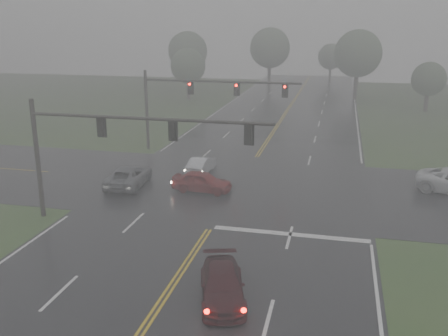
% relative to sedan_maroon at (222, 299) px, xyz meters
% --- Properties ---
extents(main_road, '(18.00, 160.00, 0.02)m').
position_rel_sedan_maroon_xyz_m(main_road, '(-2.40, 12.86, 0.00)').
color(main_road, black).
rests_on(main_road, ground).
extents(cross_street, '(120.00, 14.00, 0.02)m').
position_rel_sedan_maroon_xyz_m(cross_street, '(-2.40, 14.86, 0.00)').
color(cross_street, black).
rests_on(cross_street, ground).
extents(stop_bar, '(8.50, 0.50, 0.01)m').
position_rel_sedan_maroon_xyz_m(stop_bar, '(2.10, 7.26, 0.00)').
color(stop_bar, silver).
rests_on(stop_bar, ground).
extents(sedan_maroon, '(2.97, 4.75, 1.28)m').
position_rel_sedan_maroon_xyz_m(sedan_maroon, '(0.00, 0.00, 0.00)').
color(sedan_maroon, black).
rests_on(sedan_maroon, ground).
extents(sedan_red, '(4.19, 1.89, 1.40)m').
position_rel_sedan_maroon_xyz_m(sedan_red, '(-4.56, 13.16, 0.00)').
color(sedan_red, maroon).
rests_on(sedan_red, ground).
extents(sedan_silver, '(1.53, 3.88, 1.26)m').
position_rel_sedan_maroon_xyz_m(sedan_silver, '(-5.80, 17.43, 0.00)').
color(sedan_silver, silver).
rests_on(sedan_silver, ground).
extents(car_grey, '(2.82, 5.28, 1.41)m').
position_rel_sedan_maroon_xyz_m(car_grey, '(-9.93, 13.17, 0.00)').
color(car_grey, '#525459').
rests_on(car_grey, ground).
extents(signal_gantry_near, '(13.93, 0.31, 7.03)m').
position_rel_sedan_maroon_xyz_m(signal_gantry_near, '(-8.24, 6.67, 4.97)').
color(signal_gantry_near, black).
rests_on(signal_gantry_near, ground).
extents(signal_gantry_far, '(13.86, 0.36, 7.13)m').
position_rel_sedan_maroon_xyz_m(signal_gantry_far, '(-8.26, 23.67, 5.04)').
color(signal_gantry_far, black).
rests_on(signal_gantry_far, ground).
extents(tree_nw_a, '(5.15, 5.15, 7.56)m').
position_rel_sedan_maroon_xyz_m(tree_nw_a, '(-17.86, 53.35, 4.96)').
color(tree_nw_a, '#2F261F').
rests_on(tree_nw_a, ground).
extents(tree_ne_a, '(6.96, 6.96, 10.22)m').
position_rel_sedan_maroon_xyz_m(tree_ne_a, '(6.39, 59.48, 6.72)').
color(tree_ne_a, '#2F261F').
rests_on(tree_ne_a, ground).
extents(tree_n_mid, '(7.05, 7.05, 10.36)m').
position_rel_sedan_maroon_xyz_m(tree_n_mid, '(-8.37, 71.56, 6.81)').
color(tree_n_mid, '#2F261F').
rests_on(tree_n_mid, ground).
extents(tree_e_near, '(4.34, 4.34, 6.37)m').
position_rel_sedan_maroon_xyz_m(tree_e_near, '(15.13, 50.48, 4.17)').
color(tree_e_near, '#2F261F').
rests_on(tree_e_near, ground).
extents(tree_nw_b, '(6.65, 6.65, 9.76)m').
position_rel_sedan_maroon_xyz_m(tree_nw_b, '(-21.47, 64.99, 6.42)').
color(tree_nw_b, '#2F261F').
rests_on(tree_nw_b, ground).
extents(tree_n_far, '(4.95, 4.95, 7.28)m').
position_rel_sedan_maroon_xyz_m(tree_n_far, '(2.01, 82.06, 4.78)').
color(tree_n_far, '#2F261F').
rests_on(tree_n_far, ground).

